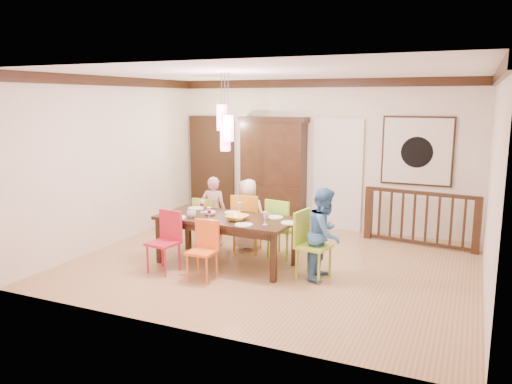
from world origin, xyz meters
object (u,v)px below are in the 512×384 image
at_px(balustrade, 420,217).
at_px(person_end_right, 325,234).
at_px(chair_far_left, 208,218).
at_px(chair_end_right, 314,241).
at_px(china_hutch, 273,171).
at_px(dining_table, 226,222).
at_px(person_far_left, 214,211).
at_px(person_far_mid, 248,214).

xyz_separation_m(balustrade, person_end_right, (-1.06, -2.25, 0.16)).
distance_m(chair_far_left, chair_end_right, 2.25).
bearing_deg(balustrade, china_hutch, -179.37).
bearing_deg(dining_table, person_end_right, 2.81).
distance_m(chair_end_right, person_far_left, 2.28).
bearing_deg(chair_far_left, china_hutch, -106.32).
xyz_separation_m(chair_end_right, person_far_mid, (-1.44, 0.91, 0.05)).
xyz_separation_m(chair_end_right, balustrade, (1.20, 2.31, -0.05)).
bearing_deg(chair_end_right, person_far_left, 76.71).
relative_size(china_hutch, person_far_mid, 1.80).
bearing_deg(person_far_mid, person_far_left, -8.35).
bearing_deg(balustrade, dining_table, -131.65).
distance_m(dining_table, person_far_left, 1.09).
relative_size(dining_table, person_far_left, 1.77).
distance_m(dining_table, person_end_right, 1.55).
distance_m(chair_end_right, person_end_right, 0.18).
relative_size(china_hutch, person_far_left, 1.80).
xyz_separation_m(person_far_mid, person_end_right, (1.58, -0.84, 0.05)).
relative_size(dining_table, chair_end_right, 2.21).
relative_size(china_hutch, balustrade, 1.10).
bearing_deg(person_end_right, person_far_mid, 64.31).
bearing_deg(person_far_mid, chair_far_left, 4.43).
bearing_deg(person_far_mid, balustrade, -160.78).
distance_m(china_hutch, person_far_mid, 1.84).
xyz_separation_m(balustrade, person_far_mid, (-2.64, -1.41, 0.11)).
bearing_deg(person_far_left, chair_end_right, 145.95).
bearing_deg(china_hutch, chair_end_right, -57.59).
xyz_separation_m(china_hutch, person_end_right, (1.83, -2.59, -0.44)).
distance_m(china_hutch, person_end_right, 3.20).
relative_size(chair_end_right, person_end_right, 0.74).
height_order(chair_end_right, person_far_left, person_far_left).
bearing_deg(chair_far_left, person_end_right, 159.68).
xyz_separation_m(dining_table, chair_end_right, (1.41, -0.05, -0.11)).
relative_size(chair_end_right, person_far_left, 0.80).
distance_m(chair_end_right, balustrade, 2.61).
height_order(china_hutch, balustrade, china_hutch).
relative_size(dining_table, china_hutch, 0.98).
xyz_separation_m(china_hutch, person_far_mid, (0.25, -1.75, -0.49)).
bearing_deg(chair_end_right, china_hutch, 42.38).
xyz_separation_m(chair_far_left, china_hutch, (0.43, 1.91, 0.59)).
height_order(person_far_mid, person_end_right, person_end_right).
height_order(chair_far_left, chair_end_right, chair_end_right).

